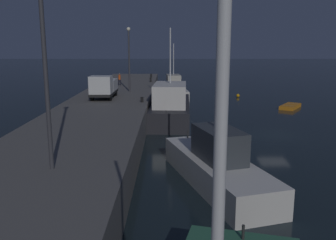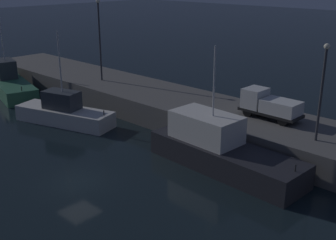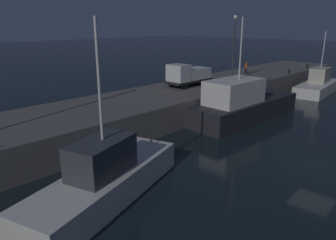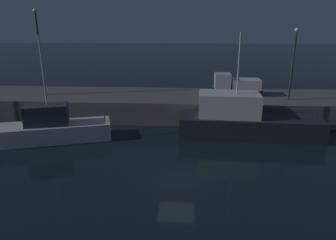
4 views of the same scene
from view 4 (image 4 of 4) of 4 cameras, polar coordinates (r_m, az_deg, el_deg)
The scene contains 8 objects.
ground_plane at distance 20.90m, azimuth 1.61°, elevation -11.28°, with size 320.00×320.00×0.00m, color black.
pier_quay at distance 34.98m, azimuth 2.58°, elevation 2.80°, with size 73.80×8.23×2.39m.
fishing_boat_blue at distance 29.23m, azimuth -21.30°, elevation -1.50°, with size 10.86×5.87×9.27m.
fishing_boat_white at distance 29.32m, azimuth 14.04°, elevation 0.05°, with size 13.11×4.48×9.47m.
lamp_post_west at distance 36.96m, azimuth -23.08°, elevation 12.56°, with size 0.44×0.44×9.32m.
lamp_post_east at distance 34.25m, azimuth 22.55°, elevation 10.64°, with size 0.44×0.44×7.39m.
utility_truck at distance 35.45m, azimuth 12.57°, elevation 6.59°, with size 5.48×2.18×2.43m.
bollard_east at distance 31.35m, azimuth 8.91°, elevation 3.60°, with size 0.28×0.28×0.51m, color black.
Camera 4 is at (0.60, -18.31, 10.06)m, focal length 32.34 mm.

